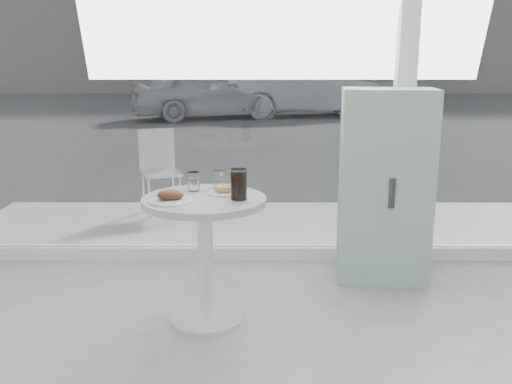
{
  "coord_description": "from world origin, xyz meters",
  "views": [
    {
      "loc": [
        -0.19,
        -1.29,
        1.56
      ],
      "look_at": [
        -0.2,
        1.7,
        0.85
      ],
      "focal_mm": 40.0,
      "sensor_mm": 36.0,
      "label": 1
    }
  ],
  "objects_px": {
    "water_tumbler_b": "(219,181)",
    "plate_fritter": "(171,197)",
    "main_table": "(205,234)",
    "car_silver": "(303,90)",
    "cola_glass": "(239,185)",
    "mint_cabinet": "(385,186)",
    "patio_chair": "(159,166)",
    "car_white": "(209,92)",
    "water_tumbler_a": "(194,182)",
    "plate_donut": "(224,190)"
  },
  "relations": [
    {
      "from": "water_tumbler_b",
      "to": "plate_fritter",
      "type": "bearing_deg",
      "value": -127.95
    },
    {
      "from": "main_table",
      "to": "car_silver",
      "type": "height_order",
      "value": "car_silver"
    },
    {
      "from": "main_table",
      "to": "cola_glass",
      "type": "height_order",
      "value": "cola_glass"
    },
    {
      "from": "plate_fritter",
      "to": "mint_cabinet",
      "type": "bearing_deg",
      "value": 30.62
    },
    {
      "from": "patio_chair",
      "to": "car_white",
      "type": "bearing_deg",
      "value": 70.43
    },
    {
      "from": "main_table",
      "to": "cola_glass",
      "type": "xyz_separation_m",
      "value": [
        0.2,
        -0.05,
        0.3
      ]
    },
    {
      "from": "patio_chair",
      "to": "water_tumbler_a",
      "type": "height_order",
      "value": "water_tumbler_a"
    },
    {
      "from": "plate_donut",
      "to": "mint_cabinet",
      "type": "bearing_deg",
      "value": 29.4
    },
    {
      "from": "patio_chair",
      "to": "water_tumbler_a",
      "type": "xyz_separation_m",
      "value": [
        0.58,
        -2.14,
        0.3
      ]
    },
    {
      "from": "plate_donut",
      "to": "water_tumbler_b",
      "type": "relative_size",
      "value": 1.72
    },
    {
      "from": "patio_chair",
      "to": "car_white",
      "type": "relative_size",
      "value": 0.21
    },
    {
      "from": "car_white",
      "to": "water_tumbler_a",
      "type": "relative_size",
      "value": 34.44
    },
    {
      "from": "mint_cabinet",
      "to": "car_white",
      "type": "bearing_deg",
      "value": 106.63
    },
    {
      "from": "plate_fritter",
      "to": "main_table",
      "type": "bearing_deg",
      "value": 30.99
    },
    {
      "from": "mint_cabinet",
      "to": "plate_donut",
      "type": "bearing_deg",
      "value": -145.04
    },
    {
      "from": "car_silver",
      "to": "plate_donut",
      "type": "relative_size",
      "value": 21.24
    },
    {
      "from": "patio_chair",
      "to": "main_table",
      "type": "bearing_deg",
      "value": -95.45
    },
    {
      "from": "patio_chair",
      "to": "car_silver",
      "type": "distance_m",
      "value": 10.24
    },
    {
      "from": "cola_glass",
      "to": "water_tumbler_a",
      "type": "bearing_deg",
      "value": 141.94
    },
    {
      "from": "mint_cabinet",
      "to": "plate_donut",
      "type": "distance_m",
      "value": 1.26
    },
    {
      "from": "plate_fritter",
      "to": "cola_glass",
      "type": "distance_m",
      "value": 0.38
    },
    {
      "from": "mint_cabinet",
      "to": "plate_donut",
      "type": "height_order",
      "value": "mint_cabinet"
    },
    {
      "from": "plate_fritter",
      "to": "cola_glass",
      "type": "relative_size",
      "value": 1.39
    },
    {
      "from": "patio_chair",
      "to": "water_tumbler_b",
      "type": "height_order",
      "value": "water_tumbler_b"
    },
    {
      "from": "mint_cabinet",
      "to": "water_tumbler_b",
      "type": "xyz_separation_m",
      "value": [
        -1.13,
        -0.5,
        0.15
      ]
    },
    {
      "from": "patio_chair",
      "to": "plate_fritter",
      "type": "bearing_deg",
      "value": -100.03
    },
    {
      "from": "main_table",
      "to": "car_white",
      "type": "relative_size",
      "value": 0.19
    },
    {
      "from": "car_white",
      "to": "water_tumbler_a",
      "type": "bearing_deg",
      "value": 164.81
    },
    {
      "from": "car_silver",
      "to": "patio_chair",
      "type": "bearing_deg",
      "value": 157.21
    },
    {
      "from": "main_table",
      "to": "water_tumbler_a",
      "type": "relative_size",
      "value": 6.66
    },
    {
      "from": "patio_chair",
      "to": "water_tumbler_a",
      "type": "bearing_deg",
      "value": -96.2
    },
    {
      "from": "water_tumbler_a",
      "to": "mint_cabinet",
      "type": "bearing_deg",
      "value": 22.8
    },
    {
      "from": "plate_donut",
      "to": "cola_glass",
      "type": "bearing_deg",
      "value": -57.71
    },
    {
      "from": "water_tumbler_a",
      "to": "patio_chair",
      "type": "bearing_deg",
      "value": 105.14
    },
    {
      "from": "main_table",
      "to": "plate_donut",
      "type": "distance_m",
      "value": 0.28
    },
    {
      "from": "car_white",
      "to": "water_tumbler_b",
      "type": "relative_size",
      "value": 33.72
    },
    {
      "from": "main_table",
      "to": "cola_glass",
      "type": "distance_m",
      "value": 0.37
    },
    {
      "from": "mint_cabinet",
      "to": "car_silver",
      "type": "bearing_deg",
      "value": 93.99
    },
    {
      "from": "mint_cabinet",
      "to": "car_white",
      "type": "height_order",
      "value": "car_white"
    },
    {
      "from": "car_white",
      "to": "mint_cabinet",
      "type": "bearing_deg",
      "value": 171.57
    },
    {
      "from": "car_silver",
      "to": "plate_fritter",
      "type": "distance_m",
      "value": 12.53
    },
    {
      "from": "main_table",
      "to": "patio_chair",
      "type": "xyz_separation_m",
      "value": [
        -0.66,
        2.31,
        -0.03
      ]
    },
    {
      "from": "water_tumbler_b",
      "to": "cola_glass",
      "type": "height_order",
      "value": "cola_glass"
    },
    {
      "from": "car_white",
      "to": "plate_fritter",
      "type": "relative_size",
      "value": 16.24
    },
    {
      "from": "mint_cabinet",
      "to": "patio_chair",
      "type": "height_order",
      "value": "mint_cabinet"
    },
    {
      "from": "car_white",
      "to": "water_tumbler_b",
      "type": "height_order",
      "value": "car_white"
    },
    {
      "from": "mint_cabinet",
      "to": "plate_fritter",
      "type": "distance_m",
      "value": 1.6
    },
    {
      "from": "patio_chair",
      "to": "plate_fritter",
      "type": "height_order",
      "value": "patio_chair"
    },
    {
      "from": "car_silver",
      "to": "water_tumbler_a",
      "type": "relative_size",
      "value": 37.28
    },
    {
      "from": "main_table",
      "to": "plate_fritter",
      "type": "bearing_deg",
      "value": -149.01
    }
  ]
}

